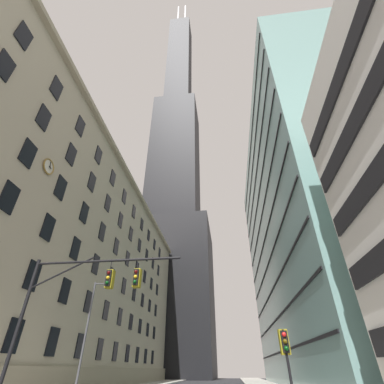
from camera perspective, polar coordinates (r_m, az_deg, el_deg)
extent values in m
cube|color=#B2A88E|center=(46.40, -23.32, -14.35)|extent=(14.95, 64.84, 29.87)
cube|color=#9E937A|center=(49.32, -11.85, 1.09)|extent=(0.70, 64.84, 0.60)
cube|color=#9E937A|center=(41.19, -17.26, -33.21)|extent=(0.50, 64.84, 2.20)
cube|color=black|center=(25.12, -33.29, -23.81)|extent=(0.14, 1.40, 2.20)
cube|color=black|center=(29.24, -27.17, -26.08)|extent=(0.14, 1.40, 2.20)
cube|color=black|center=(33.60, -22.46, -27.61)|extent=(0.14, 1.40, 2.20)
cube|color=black|center=(38.12, -18.75, -28.67)|extent=(0.14, 1.40, 2.20)
cube|color=black|center=(42.74, -15.79, -29.43)|extent=(0.14, 1.40, 2.20)
cube|color=black|center=(47.44, -13.38, -29.99)|extent=(0.14, 1.40, 2.20)
cube|color=black|center=(52.20, -11.39, -30.42)|extent=(0.14, 1.40, 2.20)
cube|color=black|center=(57.00, -9.71, -30.75)|extent=(0.14, 1.40, 2.20)
cube|color=black|center=(61.83, -8.29, -31.02)|extent=(0.14, 1.40, 2.20)
cube|color=black|center=(25.80, -30.39, -14.88)|extent=(0.14, 1.40, 2.20)
cube|color=black|center=(29.83, -25.05, -18.25)|extent=(0.14, 1.40, 2.20)
cube|color=black|center=(34.11, -20.88, -20.69)|extent=(0.14, 1.40, 2.20)
cube|color=black|center=(38.57, -17.56, -22.52)|extent=(0.14, 1.40, 2.20)
cube|color=black|center=(43.14, -14.88, -23.91)|extent=(0.14, 1.40, 2.20)
cube|color=black|center=(47.80, -12.68, -24.99)|extent=(0.14, 1.40, 2.20)
cube|color=black|center=(52.53, -10.84, -25.86)|extent=(0.14, 1.40, 2.20)
cube|color=black|center=(57.30, -9.28, -26.57)|extent=(0.14, 1.40, 2.20)
cube|color=black|center=(62.11, -7.95, -27.15)|extent=(0.14, 1.40, 2.20)
cube|color=black|center=(23.70, -33.96, -0.95)|extent=(0.14, 1.40, 2.20)
cube|color=black|center=(27.12, -27.92, -6.58)|extent=(0.14, 1.40, 2.20)
cube|color=black|center=(30.98, -23.22, -10.84)|extent=(0.14, 1.40, 2.20)
cube|color=black|center=(35.12, -19.50, -14.07)|extent=(0.14, 1.40, 2.20)
cube|color=black|center=(39.46, -16.51, -16.57)|extent=(0.14, 1.40, 2.20)
cube|color=black|center=(43.95, -14.07, -18.53)|extent=(0.14, 1.40, 2.20)
cube|color=black|center=(48.53, -12.04, -20.11)|extent=(0.14, 1.40, 2.20)
cube|color=black|center=(53.19, -10.34, -21.39)|extent=(0.14, 1.40, 2.20)
cube|color=black|center=(57.91, -8.88, -22.45)|extent=(0.14, 1.40, 2.20)
cube|color=black|center=(62.67, -7.63, -23.34)|extent=(0.14, 1.40, 2.20)
cube|color=black|center=(25.83, -31.09, 6.94)|extent=(0.14, 1.40, 2.20)
cube|color=black|center=(29.00, -25.79, 0.80)|extent=(0.14, 1.40, 2.20)
cube|color=black|center=(32.63, -21.62, -4.06)|extent=(0.14, 1.40, 2.20)
cube|color=black|center=(36.59, -18.29, -7.89)|extent=(0.14, 1.40, 2.20)
cube|color=black|center=(40.78, -15.58, -10.94)|extent=(0.14, 1.40, 2.20)
cube|color=black|center=(45.13, -13.34, -13.39)|extent=(0.14, 1.40, 2.20)
cube|color=black|center=(49.60, -11.47, -15.39)|extent=(0.14, 1.40, 2.20)
cube|color=black|center=(54.17, -9.88, -17.05)|extent=(0.14, 1.40, 2.20)
cube|color=black|center=(58.81, -8.52, -18.44)|extent=(0.14, 1.40, 2.20)
cube|color=black|center=(63.50, -7.34, -19.61)|extent=(0.14, 1.40, 2.20)
cube|color=black|center=(26.14, -34.59, 20.96)|extent=(0.14, 1.40, 2.20)
cube|color=black|center=(28.42, -28.63, 13.51)|extent=(0.14, 1.40, 2.20)
cube|color=black|center=(31.33, -23.95, 7.19)|extent=(0.14, 1.40, 2.20)
cube|color=black|center=(34.72, -20.22, 1.99)|extent=(0.14, 1.40, 2.20)
cube|color=black|center=(38.46, -17.21, -2.25)|extent=(0.14, 1.40, 2.20)
cube|color=black|center=(42.46, -14.74, -5.71)|extent=(0.14, 1.40, 2.20)
cube|color=black|center=(46.66, -12.68, -8.55)|extent=(0.14, 1.40, 2.20)
cube|color=black|center=(51.00, -10.94, -10.91)|extent=(0.14, 1.40, 2.20)
cube|color=black|center=(55.45, -9.46, -12.89)|extent=(0.14, 1.40, 2.20)
cube|color=black|center=(59.99, -8.18, -14.56)|extent=(0.14, 1.40, 2.20)
cube|color=black|center=(64.60, -7.07, -15.99)|extent=(0.14, 1.40, 2.20)
cube|color=black|center=(29.31, -31.75, 26.04)|extent=(0.14, 1.40, 2.20)
cube|color=black|center=(31.36, -26.50, 18.89)|extent=(0.14, 1.40, 2.20)
cube|color=black|center=(34.02, -22.34, 12.63)|extent=(0.14, 1.40, 2.20)
cube|color=black|center=(37.16, -18.99, 7.30)|extent=(0.14, 1.40, 2.20)
cube|color=black|center=(40.68, -16.25, 2.83)|extent=(0.14, 1.40, 2.20)
cube|color=black|center=(44.48, -13.99, -0.91)|extent=(0.14, 1.40, 2.20)
cube|color=black|center=(48.51, -12.08, -4.05)|extent=(0.14, 1.40, 2.20)
cube|color=black|center=(52.69, -10.47, -6.69)|extent=(0.14, 1.40, 2.20)
cube|color=black|center=(57.01, -9.08, -8.93)|extent=(0.14, 1.40, 2.20)
cube|color=black|center=(61.44, -7.87, -10.85)|extent=(0.14, 1.40, 2.20)
cube|color=black|center=(65.94, -6.82, -12.51)|extent=(0.14, 1.40, 2.20)
torus|color=olive|center=(27.67, -27.78, 4.72)|extent=(0.14, 1.50, 1.50)
cylinder|color=silver|center=(27.69, -27.85, 4.71)|extent=(0.05, 1.29, 1.29)
cube|color=black|center=(27.78, -27.54, 4.56)|extent=(0.03, 0.39, 0.13)
cube|color=black|center=(27.85, -27.51, 5.06)|extent=(0.03, 0.23, 0.56)
cube|color=black|center=(88.16, -4.70, -20.58)|extent=(25.80, 25.80, 42.11)
cube|color=black|center=(111.42, -3.50, 6.32)|extent=(18.06, 18.06, 61.25)
cube|color=black|center=(164.05, -2.61, 25.23)|extent=(11.61, 11.61, 76.56)
cylinder|color=silver|center=(210.85, -2.93, 32.67)|extent=(1.20, 1.20, 28.64)
cylinder|color=silver|center=(210.46, -1.45, 32.84)|extent=(1.20, 1.20, 28.64)
cube|color=black|center=(13.89, 34.63, 3.87)|extent=(0.16, 11.30, 1.10)
cube|color=black|center=(15.62, 31.12, 12.75)|extent=(0.16, 11.30, 1.10)
cube|color=black|center=(17.70, 28.20, 19.68)|extent=(0.16, 11.30, 1.10)
cube|color=gray|center=(50.85, 22.94, -7.79)|extent=(14.88, 50.69, 43.18)
cube|color=black|center=(45.26, 18.02, -29.27)|extent=(0.12, 49.69, 0.24)
cube|color=black|center=(45.61, 17.08, -24.31)|extent=(0.12, 49.69, 0.24)
cube|color=black|center=(46.31, 16.24, -19.46)|extent=(0.12, 49.69, 0.24)
cube|color=black|center=(47.34, 15.47, -14.79)|extent=(0.12, 49.69, 0.24)
cube|color=black|center=(48.67, 14.77, -10.34)|extent=(0.12, 49.69, 0.24)
cube|color=black|center=(50.29, 14.13, -6.15)|extent=(0.12, 49.69, 0.24)
cube|color=black|center=(52.17, 13.55, -2.24)|extent=(0.12, 49.69, 0.24)
cube|color=black|center=(54.28, 13.01, 1.38)|extent=(0.12, 49.69, 0.24)
cube|color=black|center=(56.59, 12.50, 4.72)|extent=(0.12, 49.69, 0.24)
cube|color=black|center=(59.08, 12.04, 7.79)|extent=(0.12, 49.69, 0.24)
cylinder|color=black|center=(19.07, -32.60, -22.73)|extent=(0.20, 0.20, 7.53)
cylinder|color=black|center=(17.55, -17.34, -13.60)|extent=(8.86, 0.14, 0.14)
cylinder|color=black|center=(18.60, -25.43, -14.98)|extent=(3.63, 0.10, 1.82)
cylinder|color=black|center=(17.34, -16.58, -14.55)|extent=(0.04, 0.04, 0.60)
cube|color=black|center=(17.13, -16.99, -16.91)|extent=(0.30, 0.30, 0.90)
cube|color=olive|center=(17.28, -16.78, -17.08)|extent=(0.40, 0.40, 1.04)
sphere|color=#450808|center=(17.07, -17.03, -15.85)|extent=(0.20, 0.20, 0.20)
sphere|color=yellow|center=(16.99, -17.19, -16.75)|extent=(0.20, 0.20, 0.20)
sphere|color=#083D10|center=(16.92, -17.35, -17.65)|extent=(0.20, 0.20, 0.20)
cylinder|color=black|center=(16.78, -11.29, -14.66)|extent=(0.04, 0.04, 0.60)
cube|color=black|center=(16.56, -11.58, -17.11)|extent=(0.30, 0.30, 0.90)
cube|color=olive|center=(16.72, -11.41, -17.28)|extent=(0.40, 0.40, 1.04)
sphere|color=#450808|center=(16.49, -11.64, -16.02)|extent=(0.20, 0.20, 0.20)
sphere|color=yellow|center=(16.42, -11.75, -16.95)|extent=(0.20, 0.20, 0.20)
sphere|color=#083D10|center=(16.34, -11.87, -17.89)|extent=(0.20, 0.20, 0.20)
cylinder|color=black|center=(14.92, 19.77, -32.07)|extent=(0.12, 0.12, 3.41)
cube|color=black|center=(14.96, 18.81, -27.52)|extent=(0.30, 0.30, 0.90)
cube|color=olive|center=(15.13, 18.70, -27.59)|extent=(0.40, 0.40, 1.04)
sphere|color=red|center=(14.83, 18.70, -26.40)|extent=(0.20, 0.20, 0.20)
sphere|color=#4B3A08|center=(14.81, 18.91, -27.46)|extent=(0.20, 0.20, 0.20)
sphere|color=#083D10|center=(14.79, 19.13, -28.52)|extent=(0.20, 0.20, 0.20)
cylinder|color=#47474C|center=(27.85, -21.37, -25.98)|extent=(0.18, 0.18, 8.74)
cylinder|color=#47474C|center=(28.21, -18.09, -17.78)|extent=(1.57, 0.10, 0.10)
ellipsoid|color=#EFE5C6|center=(27.88, -16.58, -18.07)|extent=(0.56, 0.32, 0.24)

